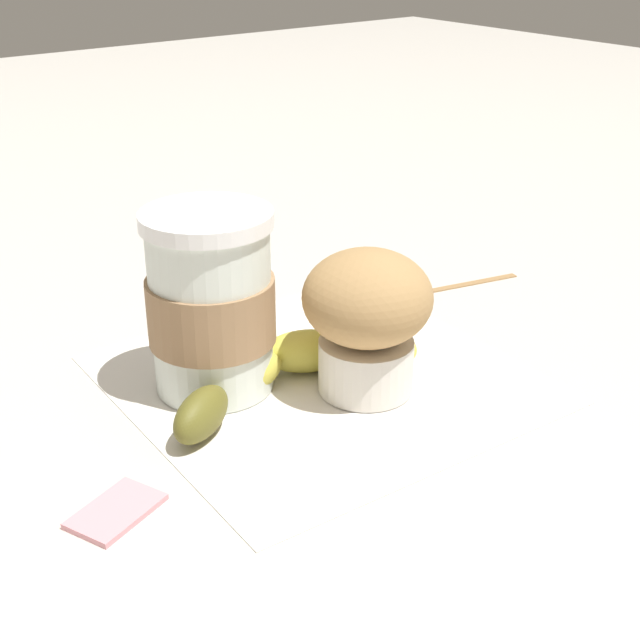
# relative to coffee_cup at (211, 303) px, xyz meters

# --- Properties ---
(ground_plane) EXTENTS (3.00, 3.00, 0.00)m
(ground_plane) POSITION_rel_coffee_cup_xyz_m (0.06, -0.04, -0.06)
(ground_plane) COLOR beige
(paper_napkin) EXTENTS (0.27, 0.27, 0.00)m
(paper_napkin) POSITION_rel_coffee_cup_xyz_m (0.06, -0.04, -0.06)
(paper_napkin) COLOR white
(paper_napkin) RESTS_ON ground_plane
(coffee_cup) EXTENTS (0.09, 0.09, 0.12)m
(coffee_cup) POSITION_rel_coffee_cup_xyz_m (0.00, 0.00, 0.00)
(coffee_cup) COLOR silver
(coffee_cup) RESTS_ON paper_napkin
(muffin) EXTENTS (0.09, 0.09, 0.10)m
(muffin) POSITION_rel_coffee_cup_xyz_m (0.08, -0.07, -0.01)
(muffin) COLOR white
(muffin) RESTS_ON paper_napkin
(banana) EXTENTS (0.20, 0.08, 0.03)m
(banana) POSITION_rel_coffee_cup_xyz_m (0.03, -0.03, -0.05)
(banana) COLOR #D6CC4C
(banana) RESTS_ON paper_napkin
(sugar_packet) EXTENTS (0.06, 0.05, 0.01)m
(sugar_packet) POSITION_rel_coffee_cup_xyz_m (-0.12, -0.09, -0.06)
(sugar_packet) COLOR pink
(sugar_packet) RESTS_ON ground_plane
(wooden_stirrer) EXTENTS (0.11, 0.03, 0.00)m
(wooden_stirrer) POSITION_rel_coffee_cup_xyz_m (0.26, 0.02, -0.06)
(wooden_stirrer) COLOR #9E7547
(wooden_stirrer) RESTS_ON ground_plane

